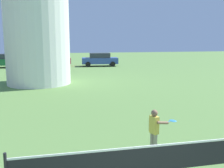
% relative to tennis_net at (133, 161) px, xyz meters
% --- Properties ---
extents(tennis_net, '(4.95, 0.06, 1.10)m').
position_rel_tennis_net_xyz_m(tennis_net, '(0.00, 0.00, 0.00)').
color(tennis_net, black).
rests_on(tennis_net, ground_plane).
extents(player_far, '(0.79, 0.40, 1.24)m').
position_rel_tennis_net_xyz_m(player_far, '(1.16, 1.73, 0.02)').
color(player_far, '#9E937F').
rests_on(player_far, ground_plane).
extents(parked_car_green, '(4.56, 2.15, 1.56)m').
position_rel_tennis_net_xyz_m(parked_car_green, '(-7.46, 26.47, 0.13)').
color(parked_car_green, '#1E6638').
rests_on(parked_car_green, ground_plane).
extents(parked_car_red, '(4.26, 1.90, 1.56)m').
position_rel_tennis_net_xyz_m(parked_car_red, '(-1.82, 26.68, 0.13)').
color(parked_car_red, red).
rests_on(parked_car_red, ground_plane).
extents(parked_car_blue, '(4.38, 2.19, 1.56)m').
position_rel_tennis_net_xyz_m(parked_car_blue, '(3.72, 25.80, 0.13)').
color(parked_car_blue, '#334C99').
rests_on(parked_car_blue, ground_plane).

